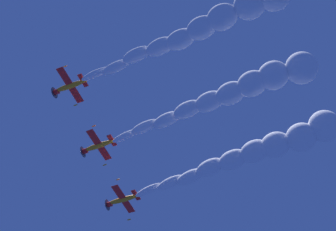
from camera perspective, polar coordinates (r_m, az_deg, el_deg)
airplane_lead at (r=88.25m, az=-12.93°, el=3.74°), size 8.13×7.92×4.37m
airplane_left_wingman at (r=89.14m, az=-9.26°, el=-3.99°), size 7.96×7.91×4.34m
airplane_right_wingman at (r=91.25m, az=-6.10°, el=-11.00°), size 8.10×7.91×4.43m
smoke_trail_lead at (r=80.90m, az=6.80°, el=12.47°), size 7.31×42.40×10.33m
smoke_trail_left_wingman at (r=82.03m, az=10.38°, el=3.72°), size 7.86×41.89×10.04m
smoke_trail_right_wingman at (r=84.37m, az=13.46°, el=-3.94°), size 7.40×42.29×9.84m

